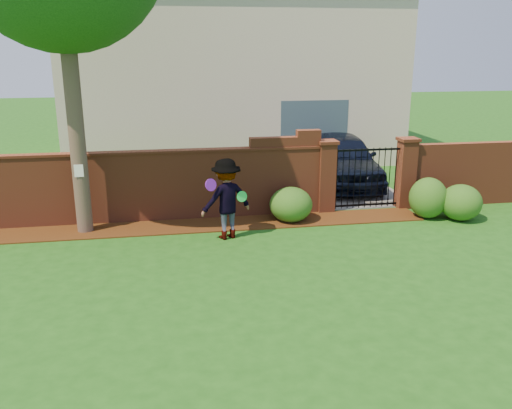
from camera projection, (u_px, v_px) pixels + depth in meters
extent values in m
cube|color=#1D5214|center=(264.00, 280.00, 10.00)|extent=(80.00, 80.00, 0.01)
cube|color=#3A1D0A|center=(199.00, 225.00, 12.99)|extent=(11.10, 1.08, 0.03)
cube|color=brown|center=(147.00, 187.00, 13.19)|extent=(8.70, 0.25, 1.70)
cube|color=brown|center=(285.00, 143.00, 13.48)|extent=(1.80, 0.25, 0.30)
cube|color=brown|center=(308.00, 133.00, 13.51)|extent=(0.60, 0.25, 0.16)
cube|color=brown|center=(145.00, 152.00, 12.94)|extent=(8.70, 0.31, 0.06)
cube|color=brown|center=(474.00, 173.00, 14.64)|extent=(4.00, 0.25, 1.70)
cube|color=brown|center=(326.00, 178.00, 13.93)|extent=(0.42, 0.42, 1.80)
cube|color=brown|center=(327.00, 142.00, 13.66)|extent=(0.50, 0.50, 0.08)
cube|color=brown|center=(406.00, 175.00, 14.29)|extent=(0.42, 0.42, 1.80)
cube|color=brown|center=(408.00, 139.00, 14.03)|extent=(0.50, 0.50, 0.08)
cylinder|color=black|center=(337.00, 179.00, 13.99)|extent=(0.02, 0.02, 1.60)
cylinder|color=black|center=(343.00, 179.00, 14.02)|extent=(0.02, 0.02, 1.60)
cylinder|color=black|center=(349.00, 179.00, 14.04)|extent=(0.02, 0.02, 1.60)
cylinder|color=black|center=(354.00, 179.00, 14.07)|extent=(0.02, 0.02, 1.60)
cylinder|color=black|center=(360.00, 178.00, 14.10)|extent=(0.02, 0.02, 1.60)
cylinder|color=black|center=(366.00, 178.00, 14.12)|extent=(0.02, 0.02, 1.60)
cylinder|color=black|center=(372.00, 178.00, 14.15)|extent=(0.02, 0.02, 1.60)
cylinder|color=black|center=(378.00, 178.00, 14.18)|extent=(0.02, 0.02, 1.60)
cylinder|color=black|center=(384.00, 177.00, 14.21)|extent=(0.02, 0.02, 1.60)
cylinder|color=black|center=(389.00, 177.00, 14.23)|extent=(0.02, 0.02, 1.60)
cylinder|color=black|center=(395.00, 177.00, 14.26)|extent=(0.02, 0.02, 1.60)
cube|color=black|center=(365.00, 205.00, 14.33)|extent=(1.78, 0.03, 0.05)
cube|color=black|center=(368.00, 150.00, 13.91)|extent=(1.78, 0.03, 0.05)
cube|color=slate|center=(321.00, 175.00, 18.14)|extent=(3.20, 8.00, 0.01)
cube|color=beige|center=(231.00, 78.00, 20.66)|extent=(12.00, 6.00, 6.00)
cube|color=#384C5B|center=(314.00, 135.00, 18.80)|extent=(2.40, 0.12, 2.40)
imported|color=black|center=(344.00, 160.00, 16.56)|extent=(2.28, 4.84, 1.60)
cylinder|color=#4A372D|center=(71.00, 79.00, 11.63)|extent=(0.36, 0.36, 7.00)
cube|color=white|center=(79.00, 171.00, 12.02)|extent=(0.20, 0.01, 0.28)
ellipsoid|color=#1F5519|center=(291.00, 205.00, 13.23)|extent=(1.06, 1.06, 0.86)
ellipsoid|color=#1F5519|center=(428.00, 198.00, 13.50)|extent=(0.94, 0.94, 1.04)
ellipsoid|color=#1F5519|center=(461.00, 202.00, 13.35)|extent=(1.01, 1.01, 0.90)
imported|color=gray|center=(227.00, 199.00, 11.93)|extent=(1.33, 1.02, 1.82)
cylinder|color=purple|center=(211.00, 185.00, 11.52)|extent=(0.28, 0.20, 0.27)
cylinder|color=#1BCF47|center=(242.00, 196.00, 11.90)|extent=(0.25, 0.11, 0.24)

